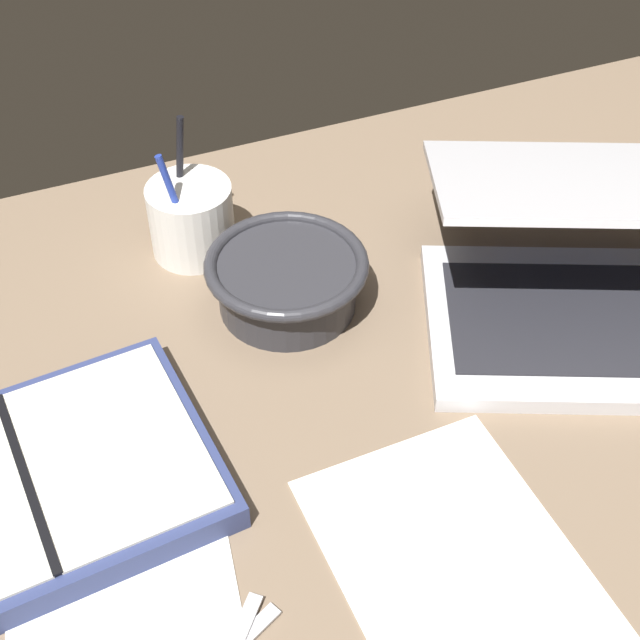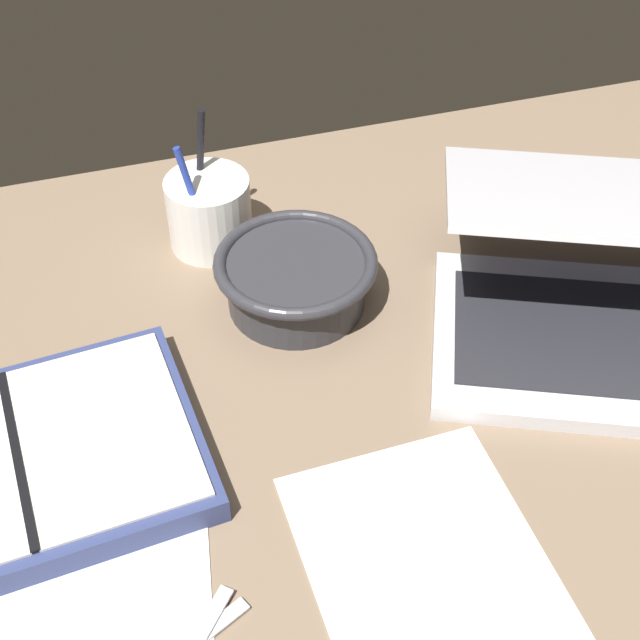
{
  "view_description": "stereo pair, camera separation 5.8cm",
  "coord_description": "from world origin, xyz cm",
  "px_view_note": "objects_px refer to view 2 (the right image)",
  "views": [
    {
      "loc": [
        -24.7,
        -48.64,
        67.6
      ],
      "look_at": [
        -1.12,
        7.85,
        9.0
      ],
      "focal_mm": 50.0,
      "sensor_mm": 36.0,
      "label": 1
    },
    {
      "loc": [
        -19.25,
        -50.61,
        67.6
      ],
      "look_at": [
        -1.12,
        7.85,
        9.0
      ],
      "focal_mm": 50.0,
      "sensor_mm": 36.0,
      "label": 2
    }
  ],
  "objects_px": {
    "bowl": "(296,278)",
    "planner": "(21,466)",
    "laptop": "(611,292)",
    "pen_cup": "(209,212)"
  },
  "relations": [
    {
      "from": "bowl",
      "to": "planner",
      "type": "bearing_deg",
      "value": -153.41
    },
    {
      "from": "planner",
      "to": "bowl",
      "type": "bearing_deg",
      "value": 21.95
    },
    {
      "from": "laptop",
      "to": "planner",
      "type": "distance_m",
      "value": 0.59
    },
    {
      "from": "laptop",
      "to": "bowl",
      "type": "bearing_deg",
      "value": 179.35
    },
    {
      "from": "laptop",
      "to": "planner",
      "type": "relative_size",
      "value": 1.34
    },
    {
      "from": "pen_cup",
      "to": "planner",
      "type": "xyz_separation_m",
      "value": [
        -0.23,
        -0.28,
        -0.03
      ]
    },
    {
      "from": "laptop",
      "to": "planner",
      "type": "xyz_separation_m",
      "value": [
        -0.59,
        -0.01,
        -0.04
      ]
    },
    {
      "from": "bowl",
      "to": "pen_cup",
      "type": "distance_m",
      "value": 0.15
    },
    {
      "from": "laptop",
      "to": "bowl",
      "type": "height_order",
      "value": "laptop"
    },
    {
      "from": "bowl",
      "to": "pen_cup",
      "type": "relative_size",
      "value": 1.09
    }
  ]
}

